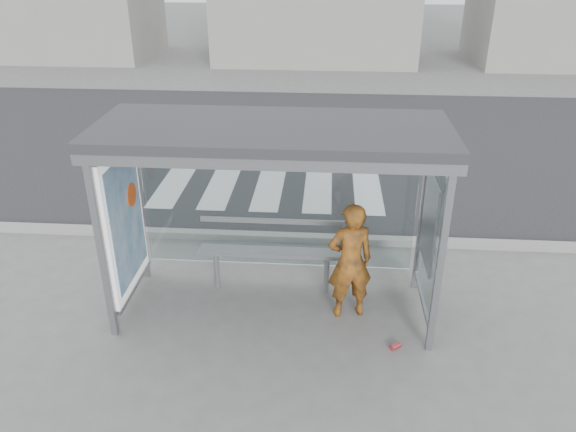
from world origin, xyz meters
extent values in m
plane|color=#5F5F5D|center=(0.00, 0.00, 0.00)|extent=(80.00, 80.00, 0.00)
cube|color=black|center=(0.00, 7.00, 0.00)|extent=(30.00, 10.00, 0.01)
cube|color=gray|center=(0.00, 1.95, 0.06)|extent=(30.00, 0.18, 0.12)
cube|color=silver|center=(-2.50, 4.50, 0.00)|extent=(0.55, 3.00, 0.00)
cube|color=silver|center=(-1.50, 4.50, 0.00)|extent=(0.55, 3.00, 0.00)
cube|color=silver|center=(-0.50, 4.50, 0.00)|extent=(0.55, 3.00, 0.00)
cube|color=silver|center=(0.50, 4.50, 0.00)|extent=(0.55, 3.00, 0.00)
cube|color=silver|center=(1.50, 4.50, 0.00)|extent=(0.55, 3.00, 0.00)
cube|color=gray|center=(-2.00, -0.70, 1.25)|extent=(0.08, 0.08, 2.50)
cube|color=gray|center=(2.00, -0.70, 1.25)|extent=(0.08, 0.08, 2.50)
cube|color=gray|center=(-2.00, 0.70, 1.25)|extent=(0.08, 0.08, 2.50)
cube|color=gray|center=(2.00, 0.70, 1.25)|extent=(0.08, 0.08, 2.50)
cube|color=#2D2D30|center=(0.00, 0.00, 2.56)|extent=(4.25, 1.65, 0.12)
cube|color=gray|center=(0.00, -0.76, 2.45)|extent=(4.25, 0.06, 0.18)
cube|color=white|center=(0.00, 0.70, 1.30)|extent=(3.80, 0.02, 2.00)
cube|color=white|center=(-2.00, 0.00, 1.30)|extent=(0.15, 1.25, 2.00)
cube|color=teal|center=(-1.92, 0.00, 1.30)|extent=(0.01, 1.10, 1.70)
cylinder|color=#DA4B13|center=(-1.91, 0.25, 1.55)|extent=(0.02, 0.32, 0.32)
cube|color=white|center=(2.00, 0.00, 1.30)|extent=(0.03, 1.25, 2.00)
cube|color=beige|center=(1.97, 0.05, 1.40)|extent=(0.03, 0.86, 1.16)
imported|color=#C66712|center=(1.00, -0.04, 0.83)|extent=(0.68, 0.53, 1.65)
cube|color=gray|center=(-0.08, 0.47, 0.62)|extent=(2.04, 0.25, 0.06)
cylinder|color=gray|center=(-0.88, 0.47, 0.30)|extent=(0.08, 0.08, 0.59)
cylinder|color=gray|center=(0.71, 0.47, 0.30)|extent=(0.08, 0.08, 0.59)
cube|color=gray|center=(-0.08, 0.66, 1.02)|extent=(2.04, 0.04, 0.07)
cylinder|color=#E64350|center=(1.59, -0.73, 0.04)|extent=(0.15, 0.14, 0.07)
camera|label=1|loc=(0.66, -6.34, 4.60)|focal=35.00mm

